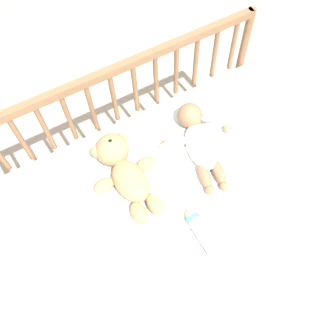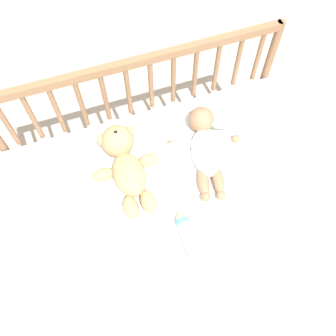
% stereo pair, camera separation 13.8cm
% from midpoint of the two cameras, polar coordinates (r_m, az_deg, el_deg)
% --- Properties ---
extents(ground_plane, '(12.00, 12.00, 0.00)m').
position_cam_midpoint_polar(ground_plane, '(2.02, 2.09, -8.12)').
color(ground_plane, tan).
extents(crib_mattress, '(1.31, 0.72, 0.50)m').
position_cam_midpoint_polar(crib_mattress, '(1.79, 2.35, -5.30)').
color(crib_mattress, silver).
rests_on(crib_mattress, ground_plane).
extents(crib_rail, '(1.31, 0.04, 0.82)m').
position_cam_midpoint_polar(crib_rail, '(1.69, -1.86, 10.74)').
color(crib_rail, brown).
rests_on(crib_rail, ground_plane).
extents(blanket, '(0.88, 0.56, 0.01)m').
position_cam_midpoint_polar(blanket, '(1.59, 2.94, -0.04)').
color(blanket, white).
rests_on(blanket, crib_mattress).
extents(teddy_bear, '(0.29, 0.41, 0.14)m').
position_cam_midpoint_polar(teddy_bear, '(1.54, -4.10, 0.80)').
color(teddy_bear, tan).
rests_on(teddy_bear, crib_mattress).
extents(baby, '(0.35, 0.43, 0.11)m').
position_cam_midpoint_polar(baby, '(1.61, 8.12, 3.30)').
color(baby, '#EAEACC').
rests_on(baby, crib_mattress).
extents(baby_bottle, '(0.06, 0.19, 0.06)m').
position_cam_midpoint_polar(baby_bottle, '(1.44, 5.82, -10.40)').
color(baby_bottle, '#F4E5CC').
rests_on(baby_bottle, crib_mattress).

